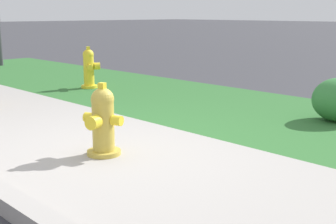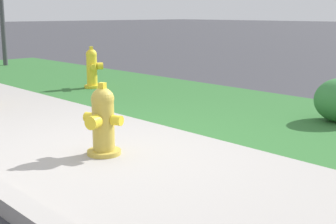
{
  "view_description": "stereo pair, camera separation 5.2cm",
  "coord_description": "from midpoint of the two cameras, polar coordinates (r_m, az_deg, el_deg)",
  "views": [
    {
      "loc": [
        3.31,
        -2.4,
        1.26
      ],
      "look_at": [
        0.38,
        0.39,
        0.4
      ],
      "focal_mm": 50.0,
      "sensor_mm": 36.0,
      "label": 1
    },
    {
      "loc": [
        3.34,
        -2.36,
        1.26
      ],
      "look_at": [
        0.38,
        0.39,
        0.4
      ],
      "focal_mm": 50.0,
      "sensor_mm": 36.0,
      "label": 2
    }
  ],
  "objects": [
    {
      "name": "ground_plane",
      "position": [
        4.28,
        -7.01,
        -5.22
      ],
      "size": [
        120.0,
        120.0,
        0.0
      ],
      "primitive_type": "plane",
      "color": "#38383D"
    },
    {
      "name": "sidewalk_pavement",
      "position": [
        4.27,
        -7.02,
        -5.15
      ],
      "size": [
        18.0,
        2.2,
        0.01
      ],
      "primitive_type": "cube",
      "color": "#9E9993",
      "rests_on": "ground"
    },
    {
      "name": "grass_verge",
      "position": [
        6.02,
        12.48,
        -0.3
      ],
      "size": [
        18.0,
        2.77,
        0.01
      ],
      "primitive_type": "cube",
      "color": "#2D662D",
      "rests_on": "ground"
    },
    {
      "name": "fire_hydrant_across_street",
      "position": [
        4.18,
        -7.59,
        -1.17
      ],
      "size": [
        0.38,
        0.36,
        0.66
      ],
      "rotation": [
        0.0,
        0.0,
        3.51
      ],
      "color": "gold",
      "rests_on": "ground"
    },
    {
      "name": "fire_hydrant_near_corner",
      "position": [
        8.04,
        -9.04,
        5.29
      ],
      "size": [
        0.36,
        0.33,
        0.7
      ],
      "rotation": [
        0.0,
        0.0,
        5.82
      ],
      "color": "yellow",
      "rests_on": "ground"
    }
  ]
}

